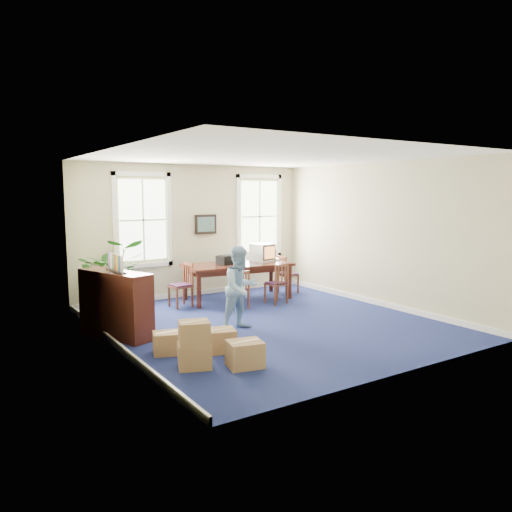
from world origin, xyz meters
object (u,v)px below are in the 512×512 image
conference_table (238,281)px  potted_plant (113,275)px  credenza (116,302)px  chair_near_left (238,290)px  cardboard_boxes (203,340)px  man (241,288)px  crt_tv (262,252)px

conference_table → potted_plant: potted_plant is taller
conference_table → credenza: bearing=-150.2°
chair_near_left → credenza: credenza is taller
credenza → cardboard_boxes: 2.23m
cardboard_boxes → potted_plant: bearing=91.2°
conference_table → man: size_ratio=1.62×
potted_plant → conference_table: bearing=-8.5°
man → conference_table: bearing=52.7°
man → cardboard_boxes: 2.00m
man → potted_plant: (-1.53, 2.73, 0.01)m
chair_near_left → potted_plant: (-2.32, 1.28, 0.36)m
chair_near_left → man: size_ratio=0.55×
crt_tv → potted_plant: bearing=160.7°
cardboard_boxes → conference_table: bearing=52.7°
chair_near_left → potted_plant: 2.68m
potted_plant → cardboard_boxes: (0.08, -4.04, -0.42)m
conference_table → crt_tv: crt_tv is taller
potted_plant → cardboard_boxes: potted_plant is taller
crt_tv → chair_near_left: 1.68m
conference_table → chair_near_left: bearing=-114.8°
credenza → cardboard_boxes: credenza is taller
credenza → potted_plant: bearing=54.3°
crt_tv → conference_table: bearing=170.9°
cardboard_boxes → credenza: bearing=106.6°
man → cardboard_boxes: (-1.45, -1.31, -0.41)m
chair_near_left → conference_table: bearing=-131.0°
chair_near_left → cardboard_boxes: 3.55m
crt_tv → man: (-2.05, -2.36, -0.30)m
crt_tv → chair_near_left: bearing=-157.4°
crt_tv → chair_near_left: crt_tv is taller
crt_tv → potted_plant: (-3.58, 0.37, -0.29)m
potted_plant → credenza: bearing=-106.1°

